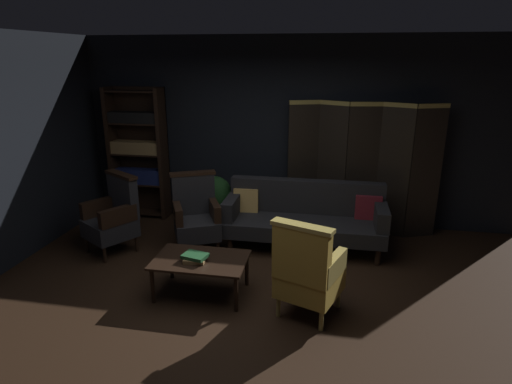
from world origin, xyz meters
The scene contains 13 objects.
ground_plane centered at (0.00, 0.00, 0.00)m, with size 10.00×10.00×0.00m, color black.
back_wall centered at (0.00, 2.45, 1.40)m, with size 7.20×0.10×2.80m, color black.
side_wall_left centered at (-3.00, 0.60, 1.40)m, with size 0.10×3.60×2.80m, color black.
folding_screen centered at (1.30, 2.15, 0.99)m, with size 2.16×0.35×1.90m.
bookshelf centered at (-2.15, 2.19, 1.05)m, with size 0.90×0.32×2.05m.
velvet_couch centered at (0.55, 1.45, 0.45)m, with size 2.12×0.78×0.88m.
coffee_table centered at (-0.46, 0.00, 0.37)m, with size 1.00×0.64×0.42m.
armchair_gilt_accent centered at (0.70, -0.20, 0.49)m, with size 0.74×0.74×1.04m.
armchair_wing_left centered at (-1.92, 0.85, 0.49)m, with size 0.80×0.80×1.04m.
armchair_wing_right centered at (-0.86, 1.08, 0.49)m, with size 0.77×0.77×1.04m.
potted_plant centered at (-0.81, 1.82, 0.47)m, with size 0.53×0.53×0.82m.
book_tan_leather centered at (-0.50, -0.06, 0.44)m, with size 0.22×0.20×0.04m, color #9E7A47.
book_green_cloth centered at (-0.50, -0.06, 0.48)m, with size 0.25×0.18×0.04m, color #1E4C28.
Camera 1 is at (0.88, -3.99, 2.51)m, focal length 30.06 mm.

